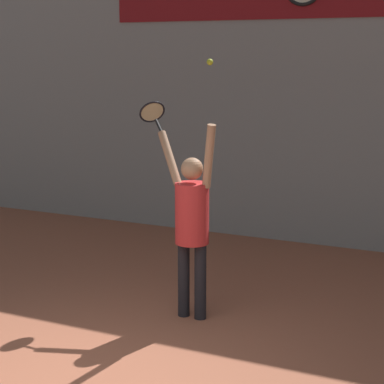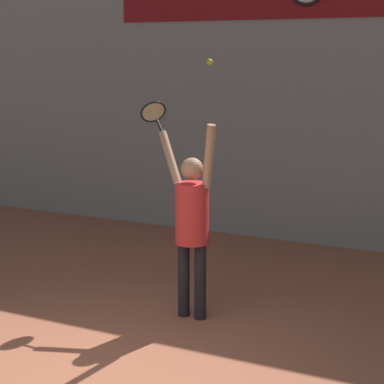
# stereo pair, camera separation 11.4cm
# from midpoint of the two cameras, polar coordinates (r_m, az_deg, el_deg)

# --- Properties ---
(back_wall) EXTENTS (18.00, 0.10, 5.00)m
(back_wall) POSITION_cam_midpoint_polar(r_m,az_deg,el_deg) (10.62, 8.65, 9.20)
(back_wall) COLOR gray
(back_wall) RESTS_ON ground_plane
(tennis_player) EXTENTS (0.89, 0.52, 2.16)m
(tennis_player) POSITION_cam_midpoint_polar(r_m,az_deg,el_deg) (7.49, 0.42, -2.20)
(tennis_player) COLOR black
(tennis_player) RESTS_ON ground_plane
(tennis_racket) EXTENTS (0.42, 0.39, 0.35)m
(tennis_racket) POSITION_cam_midpoint_polar(r_m,az_deg,el_deg) (8.05, -2.75, 6.49)
(tennis_racket) COLOR black
(tennis_ball) EXTENTS (0.07, 0.07, 0.07)m
(tennis_ball) POSITION_cam_midpoint_polar(r_m,az_deg,el_deg) (7.08, 1.92, 10.61)
(tennis_ball) COLOR #CCDB2D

